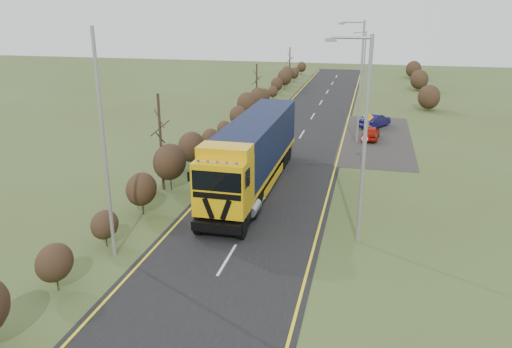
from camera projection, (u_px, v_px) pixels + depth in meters
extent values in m
plane|color=#3F4D21|center=(248.00, 224.00, 26.37)|extent=(160.00, 160.00, 0.00)
cube|color=black|center=(282.00, 168.00, 35.59)|extent=(8.00, 120.00, 0.02)
cube|color=#292724|center=(376.00, 139.00, 43.42)|extent=(6.00, 18.00, 0.02)
cube|color=yellow|center=(232.00, 164.00, 36.38)|extent=(0.12, 116.00, 0.01)
cube|color=yellow|center=(334.00, 171.00, 34.79)|extent=(0.12, 116.00, 0.01)
cube|color=silver|center=(227.00, 259.00, 22.67)|extent=(0.12, 3.00, 0.01)
cube|color=silver|center=(264.00, 197.00, 30.05)|extent=(0.12, 3.00, 0.01)
cube|color=silver|center=(287.00, 159.00, 37.43)|extent=(0.12, 3.00, 0.01)
cube|color=silver|center=(302.00, 134.00, 44.81)|extent=(0.12, 3.00, 0.01)
cube|color=silver|center=(313.00, 116.00, 52.19)|extent=(0.12, 3.00, 0.01)
cube|color=silver|center=(321.00, 102.00, 59.58)|extent=(0.12, 3.00, 0.01)
cube|color=silver|center=(327.00, 92.00, 66.96)|extent=(0.12, 3.00, 0.01)
cube|color=silver|center=(332.00, 83.00, 74.34)|extent=(0.12, 3.00, 0.01)
cube|color=silver|center=(336.00, 76.00, 81.72)|extent=(0.12, 3.00, 0.01)
ellipsoid|color=black|center=(55.00, 263.00, 19.87)|extent=(1.34, 1.74, 1.54)
ellipsoid|color=black|center=(105.00, 225.00, 23.61)|extent=(1.21, 1.57, 1.39)
ellipsoid|color=black|center=(141.00, 189.00, 27.18)|extent=(1.58, 2.06, 1.82)
ellipsoid|color=black|center=(170.00, 162.00, 30.76)|extent=(1.96, 2.55, 2.25)
ellipsoid|color=black|center=(192.00, 147.00, 34.50)|extent=(1.83, 2.38, 2.10)
ellipsoid|color=black|center=(211.00, 139.00, 38.31)|extent=(1.37, 1.78, 1.57)
ellipsoid|color=black|center=(224.00, 129.00, 42.07)|extent=(1.20, 1.56, 1.38)
ellipsoid|color=black|center=(238.00, 115.00, 45.63)|extent=(1.55, 2.02, 1.78)
ellipsoid|color=black|center=(247.00, 103.00, 49.24)|extent=(1.95, 2.53, 2.24)
ellipsoid|color=black|center=(258.00, 98.00, 52.92)|extent=(1.85, 2.41, 2.13)
ellipsoid|color=black|center=(264.00, 95.00, 56.79)|extent=(1.40, 1.81, 1.61)
ellipsoid|color=black|center=(273.00, 92.00, 60.49)|extent=(1.19, 1.55, 1.37)
ellipsoid|color=black|center=(277.00, 84.00, 64.14)|extent=(1.52, 1.97, 1.75)
ellipsoid|color=black|center=(285.00, 77.00, 67.65)|extent=(1.93, 2.51, 2.22)
ellipsoid|color=black|center=(287.00, 74.00, 71.42)|extent=(1.88, 2.44, 2.16)
ellipsoid|color=black|center=(294.00, 73.00, 75.18)|extent=(1.43, 1.85, 1.64)
ellipsoid|color=black|center=(296.00, 71.00, 79.02)|extent=(1.19, 1.55, 1.37)
ellipsoid|color=black|center=(302.00, 67.00, 82.54)|extent=(1.49, 1.93, 1.71)
cylinder|color=#312518|center=(161.00, 143.00, 30.49)|extent=(0.18, 0.18, 6.05)
cylinder|color=#312518|center=(257.00, 87.00, 54.64)|extent=(0.18, 0.18, 5.06)
cylinder|color=#312518|center=(290.00, 65.00, 74.93)|extent=(0.18, 0.18, 5.15)
cube|color=black|center=(229.00, 210.00, 26.34)|extent=(2.55, 4.85, 0.47)
cube|color=#E3AB09|center=(224.00, 185.00, 24.91)|extent=(2.64, 2.33, 2.73)
cube|color=black|center=(218.00, 229.00, 24.50)|extent=(2.63, 0.14, 0.58)
cube|color=black|center=(208.00, 209.00, 24.20)|extent=(0.63, 0.02, 1.13)
cube|color=black|center=(226.00, 210.00, 24.01)|extent=(0.63, 0.02, 1.13)
cube|color=black|center=(217.00, 182.00, 23.68)|extent=(2.47, 0.08, 1.00)
cube|color=black|center=(217.00, 196.00, 23.89)|extent=(2.42, 0.05, 0.29)
cube|color=#E3AB09|center=(225.00, 151.00, 24.72)|extent=(2.64, 1.49, 0.59)
cylinder|color=silver|center=(218.00, 162.00, 23.62)|extent=(2.31, 0.08, 0.06)
cube|color=black|center=(188.00, 177.00, 24.21)|extent=(0.08, 0.12, 0.47)
cube|color=black|center=(248.00, 181.00, 23.57)|extent=(0.08, 0.12, 0.47)
cylinder|color=gray|center=(210.00, 204.00, 26.97)|extent=(0.60, 1.37, 0.59)
cylinder|color=gray|center=(253.00, 208.00, 26.45)|extent=(0.60, 1.37, 0.59)
cube|color=yellow|center=(258.00, 162.00, 32.46)|extent=(2.71, 13.25, 0.25)
cube|color=black|center=(258.00, 139.00, 31.96)|extent=(2.69, 12.83, 2.89)
cube|color=#0F113F|center=(277.00, 118.00, 37.89)|extent=(2.61, 0.08, 2.89)
cube|color=#0F113F|center=(231.00, 169.00, 26.03)|extent=(2.61, 0.08, 2.89)
cube|color=black|center=(270.00, 155.00, 36.34)|extent=(2.44, 3.80, 0.37)
cube|color=yellow|center=(235.00, 176.00, 32.00)|extent=(0.09, 5.78, 0.47)
cube|color=yellow|center=(274.00, 179.00, 31.45)|extent=(0.09, 5.78, 0.47)
cylinder|color=black|center=(199.00, 224.00, 25.09)|extent=(0.34, 1.09, 1.09)
cylinder|color=black|center=(242.00, 228.00, 24.61)|extent=(0.34, 1.09, 1.09)
cylinder|color=black|center=(215.00, 205.00, 27.51)|extent=(0.34, 1.09, 1.09)
cylinder|color=black|center=(254.00, 208.00, 27.04)|extent=(0.34, 1.09, 1.09)
cylinder|color=black|center=(253.00, 159.00, 35.75)|extent=(0.34, 1.09, 1.09)
cylinder|color=black|center=(283.00, 161.00, 35.27)|extent=(0.34, 1.09, 1.09)
cylinder|color=black|center=(256.00, 155.00, 36.72)|extent=(0.34, 1.09, 1.09)
cylinder|color=black|center=(285.00, 157.00, 36.24)|extent=(0.34, 1.09, 1.09)
cylinder|color=black|center=(259.00, 151.00, 37.69)|extent=(0.34, 1.09, 1.09)
cylinder|color=black|center=(288.00, 153.00, 37.21)|extent=(0.34, 1.09, 1.09)
imported|color=#A41408|center=(371.00, 133.00, 43.00)|extent=(1.67, 3.54, 1.17)
imported|color=#0D0A3B|center=(375.00, 121.00, 47.24)|extent=(3.02, 4.09, 1.29)
cylinder|color=gray|center=(364.00, 145.00, 22.80)|extent=(0.18, 0.18, 9.83)
cylinder|color=gray|center=(351.00, 38.00, 21.47)|extent=(1.75, 0.12, 0.12)
cube|color=gray|center=(331.00, 40.00, 21.69)|extent=(0.49, 0.20, 0.15)
cylinder|color=gray|center=(360.00, 84.00, 40.53)|extent=(0.18, 0.18, 9.92)
cylinder|color=gray|center=(353.00, 22.00, 39.19)|extent=(1.76, 0.12, 0.12)
cube|color=gray|center=(342.00, 24.00, 39.41)|extent=(0.50, 0.20, 0.15)
cylinder|color=gray|center=(364.00, 63.00, 64.84)|extent=(0.18, 0.18, 7.91)
cylinder|color=gray|center=(361.00, 32.00, 63.77)|extent=(1.41, 0.12, 0.12)
cube|color=gray|center=(355.00, 33.00, 63.95)|extent=(0.40, 0.16, 0.12)
cylinder|color=gray|center=(104.00, 149.00, 21.51)|extent=(0.16, 0.16, 10.23)
cylinder|color=gray|center=(364.00, 151.00, 36.45)|extent=(0.08, 0.08, 1.84)
cylinder|color=red|center=(365.00, 139.00, 36.13)|extent=(0.59, 0.04, 0.59)
cylinder|color=white|center=(365.00, 139.00, 36.11)|extent=(0.44, 0.02, 0.44)
cylinder|color=gray|center=(369.00, 126.00, 44.86)|extent=(0.08, 0.08, 1.45)
cube|color=yellow|center=(369.00, 117.00, 44.55)|extent=(0.73, 0.04, 0.73)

